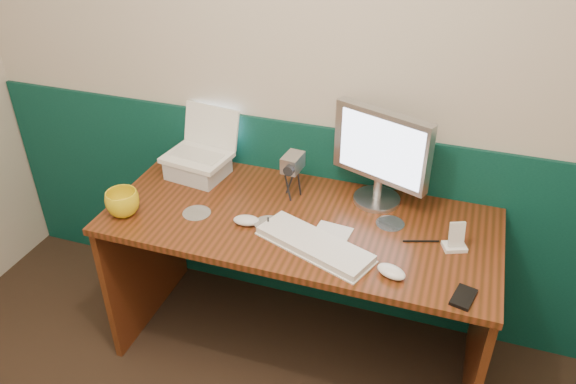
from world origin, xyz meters
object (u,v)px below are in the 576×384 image
(mug, at_px, (123,203))
(camcorder, at_px, (293,178))
(keyboard, at_px, (314,245))
(monitor, at_px, (381,157))
(laptop, at_px, (195,136))
(desk, at_px, (299,288))

(mug, relative_size, camcorder, 0.75)
(keyboard, height_order, camcorder, camcorder)
(monitor, distance_m, keyboard, 0.48)
(mug, bearing_deg, camcorder, 29.94)
(laptop, xyz_separation_m, mug, (-0.15, -0.38, -0.15))
(keyboard, xyz_separation_m, camcorder, (-0.19, 0.32, 0.08))
(keyboard, bearing_deg, mug, -156.42)
(desk, bearing_deg, monitor, 40.76)
(laptop, distance_m, mug, 0.44)
(monitor, height_order, mug, monitor)
(desk, xyz_separation_m, monitor, (0.27, 0.23, 0.59))
(desk, height_order, monitor, monitor)
(keyboard, relative_size, camcorder, 2.50)
(monitor, bearing_deg, camcorder, -146.17)
(desk, xyz_separation_m, camcorder, (-0.08, 0.15, 0.47))
(laptop, height_order, keyboard, laptop)
(laptop, height_order, monitor, monitor)
(desk, xyz_separation_m, laptop, (-0.55, 0.18, 0.58))
(mug, height_order, camcorder, camcorder)
(monitor, bearing_deg, mug, -134.78)
(desk, relative_size, monitor, 3.74)
(monitor, bearing_deg, desk, -118.18)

